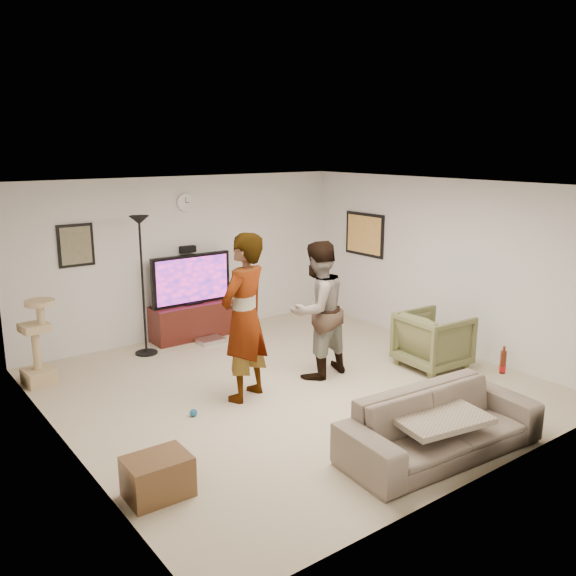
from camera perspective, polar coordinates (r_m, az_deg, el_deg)
floor at (r=7.74m, az=0.34°, el=-9.26°), size 5.50×5.50×0.02m
ceiling at (r=7.16m, az=0.37°, el=9.71°), size 5.50×5.50×0.02m
wall_back at (r=9.64m, az=-9.55°, el=2.91°), size 5.50×0.04×2.50m
wall_front at (r=5.49m, az=18.00°, el=-5.52°), size 5.50×0.04×2.50m
wall_left at (r=6.15m, az=-20.59°, el=-3.72°), size 0.04×5.50×2.50m
wall_right at (r=9.23m, az=14.13°, el=2.23°), size 0.04×5.50×2.50m
wall_clock at (r=9.50m, az=-9.67°, el=7.94°), size 0.26×0.04×0.26m
wall_speaker at (r=9.56m, az=-9.42°, el=3.63°), size 0.25×0.10×0.10m
picture_back at (r=8.93m, az=-19.33°, el=3.80°), size 0.42×0.03×0.52m
picture_right at (r=10.24m, az=7.20°, el=5.02°), size 0.03×0.78×0.62m
tv_stand at (r=9.62m, az=-8.93°, el=-3.04°), size 1.32×0.45×0.55m
console_box at (r=9.40m, az=-7.28°, el=-4.92°), size 0.40×0.30×0.07m
tv at (r=9.46m, az=-9.08°, el=0.82°), size 1.31×0.08×0.78m
tv_screen at (r=9.42m, az=-8.95°, el=0.77°), size 1.21×0.01×0.68m
floor_lamp at (r=8.83m, az=-13.50°, el=0.14°), size 0.32×0.32×2.01m
cat_tree at (r=8.23m, az=-22.65°, el=-4.77°), size 0.39×0.39×1.10m
person_left at (r=7.09m, az=-4.12°, el=-2.78°), size 0.86×0.72×2.00m
person_right at (r=7.80m, az=2.77°, el=-2.06°), size 0.95×0.78×1.79m
sofa at (r=6.24m, az=14.18°, el=-12.33°), size 2.15×0.98×0.61m
throw_blanket at (r=6.14m, az=13.80°, el=-11.63°), size 1.01×0.84×0.06m
beer_bottle at (r=6.80m, az=19.57°, el=-6.59°), size 0.06×0.06×0.25m
armchair at (r=8.47m, az=13.51°, el=-4.79°), size 0.89×0.87×0.76m
side_table at (r=5.57m, az=-12.16°, el=-16.95°), size 0.55×0.42×0.36m
toy_ball at (r=6.99m, az=-8.88°, el=-11.52°), size 0.09×0.09×0.09m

